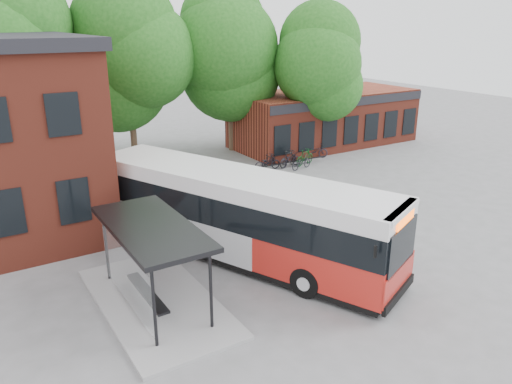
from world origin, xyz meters
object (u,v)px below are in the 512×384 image
bicycle_0 (267,163)px  bicycle_5 (305,157)px  bicycle_1 (269,161)px  bicycle_4 (301,162)px  bicycle_3 (288,159)px  bus_shelter (154,265)px  bicycle_6 (314,151)px  city_bus (236,216)px  bicycle_2 (290,160)px

bicycle_0 → bicycle_5: (2.69, -0.41, 0.08)m
bicycle_1 → bicycle_0: bearing=109.3°
bicycle_4 → bicycle_5: (0.79, 0.65, 0.09)m
bicycle_1 → bicycle_5: size_ratio=0.86×
bicycle_3 → bicycle_4: bicycle_3 is taller
bicycle_0 → bicycle_1: bicycle_1 is taller
bicycle_5 → bus_shelter: bearing=110.1°
bicycle_1 → bicycle_4: size_ratio=0.90×
bicycle_3 → bicycle_6: bicycle_3 is taller
bicycle_0 → bicycle_5: bearing=-90.3°
bus_shelter → bicycle_6: 20.15m
city_bus → bicycle_0: 12.40m
bicycle_1 → bicycle_4: bearing=-154.0°
bicycle_0 → bicycle_6: bearing=-73.4°
city_bus → bicycle_0: bearing=27.6°
bicycle_6 → bicycle_0: bearing=120.6°
bus_shelter → bicycle_5: bus_shelter is taller
bus_shelter → bicycle_5: (14.60, 10.92, -0.91)m
bicycle_0 → bicycle_4: size_ratio=1.02×
bicycle_0 → bicycle_3: (1.51, -0.19, 0.09)m
bicycle_0 → bicycle_3: 1.52m
bicycle_2 → bicycle_4: bicycle_2 is taller
city_bus → bicycle_1: (8.08, 9.87, -1.26)m
bus_shelter → bicycle_2: 17.50m
bicycle_1 → bicycle_4: (1.59, -1.36, -0.02)m
bicycle_1 → bus_shelter: bearing=110.1°
bicycle_6 → bicycle_4: bearing=147.6°
bicycle_1 → bicycle_5: (2.37, -0.71, 0.07)m
city_bus → bicycle_4: 12.95m
bicycle_2 → bicycle_4: bearing=-170.8°
city_bus → bicycle_5: 13.95m
bicycle_1 → bicycle_6: size_ratio=0.81×
bicycle_0 → bicycle_1: (0.32, 0.29, 0.01)m
city_bus → bicycle_3: (9.27, 9.39, -1.17)m
bicycle_3 → bicycle_5: size_ratio=1.03×
bus_shelter → bicycle_2: (13.50, 11.09, -0.97)m
bicycle_1 → bicycle_4: 2.09m
bicycle_0 → bicycle_3: size_ratio=0.95×
bicycle_6 → bicycle_1: bearing=117.1°
bicycle_0 → bicycle_2: bicycle_2 is taller
bus_shelter → bicycle_0: (11.91, 11.34, -0.99)m
city_bus → bicycle_4: bearing=18.0°
city_bus → bicycle_3: bearing=22.0°
bicycle_0 → bicycle_6: size_ratio=0.91×
bus_shelter → bicycle_3: size_ratio=3.81×
bicycle_5 → bicycle_0: bearing=64.5°
bicycle_3 → bicycle_5: (1.18, -0.23, -0.01)m
bicycle_2 → bicycle_3: (-0.08, 0.06, 0.07)m
bicycle_4 → bus_shelter: bearing=114.8°
bus_shelter → bicycle_1: size_ratio=4.52×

